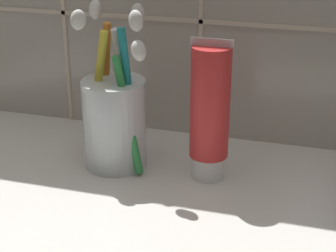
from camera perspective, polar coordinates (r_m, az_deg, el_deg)
The scene contains 3 objects.
sink_counter at distance 59.95cm, azimuth -2.29°, elevation -7.80°, with size 72.05×34.06×2.00cm, color silver.
toothbrush_cup at distance 63.43cm, azimuth -5.41°, elevation 0.90°, with size 9.54×9.18×18.48cm.
toothpaste_tube at distance 59.69cm, azimuth 4.27°, elevation 1.51°, with size 4.45×4.23×15.73cm.
Camera 1 is at (16.55, -48.41, 32.25)cm, focal length 60.00 mm.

